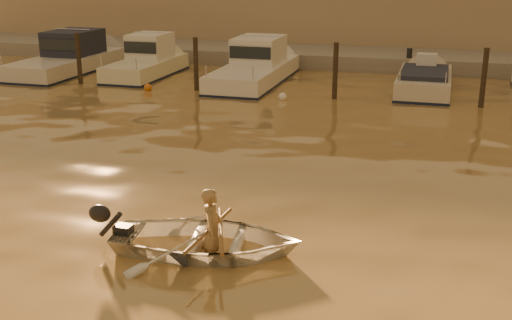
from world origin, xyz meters
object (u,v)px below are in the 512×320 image
(dinghy, at_px, (207,240))
(waterfront_building, at_px, (382,5))
(moored_boat_1, at_px, (146,62))
(moored_boat_3, at_px, (424,86))
(person, at_px, (212,229))
(moored_boat_2, at_px, (254,67))
(moored_boat_0, at_px, (67,58))

(dinghy, relative_size, waterfront_building, 0.07)
(moored_boat_1, height_order, moored_boat_3, moored_boat_1)
(dinghy, height_order, person, person)
(person, bearing_deg, moored_boat_1, 20.80)
(moored_boat_2, distance_m, moored_boat_3, 6.69)
(moored_boat_1, bearing_deg, moored_boat_2, 0.00)
(dinghy, relative_size, moored_boat_2, 0.44)
(moored_boat_0, distance_m, moored_boat_2, 8.62)
(moored_boat_3, bearing_deg, moored_boat_0, 180.00)
(moored_boat_0, bearing_deg, person, -50.92)
(waterfront_building, bearing_deg, dinghy, -90.38)
(moored_boat_2, height_order, moored_boat_3, moored_boat_2)
(dinghy, distance_m, person, 0.24)
(moored_boat_2, height_order, waterfront_building, waterfront_building)
(dinghy, bearing_deg, moored_boat_3, -19.66)
(moored_boat_0, distance_m, moored_boat_3, 15.30)
(person, distance_m, moored_boat_1, 17.51)
(moored_boat_1, relative_size, moored_boat_3, 1.03)
(person, xyz_separation_m, moored_boat_0, (-12.39, 15.26, 0.20))
(dinghy, relative_size, moored_boat_0, 0.44)
(moored_boat_2, distance_m, waterfront_building, 11.79)
(moored_boat_1, relative_size, moored_boat_2, 0.77)
(person, height_order, waterfront_building, waterfront_building)
(moored_boat_0, height_order, moored_boat_1, same)
(moored_boat_2, bearing_deg, moored_boat_1, 180.00)
(dinghy, height_order, moored_boat_1, moored_boat_1)
(dinghy, height_order, waterfront_building, waterfront_building)
(moored_boat_0, relative_size, moored_boat_2, 1.00)
(person, xyz_separation_m, moored_boat_3, (2.90, 15.26, -0.20))
(person, height_order, moored_boat_2, moored_boat_2)
(person, relative_size, moored_boat_0, 0.20)
(moored_boat_3, bearing_deg, dinghy, -101.11)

